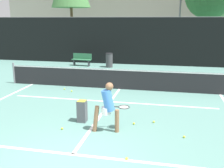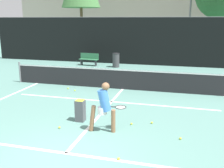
% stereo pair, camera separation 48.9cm
% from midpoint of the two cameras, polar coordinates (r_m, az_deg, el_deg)
% --- Properties ---
extents(ground_plane, '(100.00, 100.00, 0.00)m').
position_cam_midpoint_polar(ground_plane, '(6.43, -9.31, -16.36)').
color(ground_plane, slate).
extents(court_baseline_near, '(11.00, 0.10, 0.01)m').
position_cam_midpoint_polar(court_baseline_near, '(6.75, -7.88, -14.73)').
color(court_baseline_near, white).
rests_on(court_baseline_near, ground).
extents(court_service_line, '(8.25, 0.10, 0.01)m').
position_cam_midpoint_polar(court_service_line, '(10.53, 1.23, -3.86)').
color(court_service_line, white).
rests_on(court_service_line, ground).
extents(court_center_mark, '(0.10, 6.32, 0.01)m').
position_cam_midpoint_polar(court_center_mark, '(9.48, -0.45, -5.93)').
color(court_center_mark, white).
rests_on(court_center_mark, ground).
extents(net, '(11.09, 0.09, 1.07)m').
position_cam_midpoint_polar(net, '(12.29, 3.49, 1.17)').
color(net, slate).
rests_on(net, ground).
extents(fence_back, '(24.00, 0.06, 3.38)m').
position_cam_midpoint_polar(fence_back, '(19.01, 7.91, 9.18)').
color(fence_back, black).
rests_on(fence_back, ground).
extents(player_practicing, '(1.08, 0.61, 1.50)m').
position_cam_midpoint_polar(player_practicing, '(7.56, 0.13, -4.59)').
color(player_practicing, '#8C6042').
rests_on(player_practicing, ground).
extents(tennis_ball_scattered_0, '(0.07, 0.07, 0.07)m').
position_cam_midpoint_polar(tennis_ball_scattered_0, '(8.52, 10.32, -8.29)').
color(tennis_ball_scattered_0, '#D1E033').
rests_on(tennis_ball_scattered_0, ground).
extents(tennis_ball_scattered_1, '(0.07, 0.07, 0.07)m').
position_cam_midpoint_polar(tennis_ball_scattered_1, '(6.41, 3.72, -15.97)').
color(tennis_ball_scattered_1, '#D1E033').
rests_on(tennis_ball_scattered_1, ground).
extents(tennis_ball_scattered_2, '(0.07, 0.07, 0.07)m').
position_cam_midpoint_polar(tennis_ball_scattered_2, '(12.12, -6.97, -1.41)').
color(tennis_ball_scattered_2, '#D1E033').
rests_on(tennis_ball_scattered_2, ground).
extents(tennis_ball_scattered_3, '(0.07, 0.07, 0.07)m').
position_cam_midpoint_polar(tennis_ball_scattered_3, '(12.53, -8.46, -0.95)').
color(tennis_ball_scattered_3, '#D1E033').
rests_on(tennis_ball_scattered_3, ground).
extents(tennis_ball_scattered_4, '(0.07, 0.07, 0.07)m').
position_cam_midpoint_polar(tennis_ball_scattered_4, '(7.66, 16.48, -11.31)').
color(tennis_ball_scattered_4, '#D1E033').
rests_on(tennis_ball_scattered_4, ground).
extents(tennis_ball_scattered_5, '(0.07, 0.07, 0.07)m').
position_cam_midpoint_polar(tennis_ball_scattered_5, '(9.75, -6.11, -5.23)').
color(tennis_ball_scattered_5, '#D1E033').
rests_on(tennis_ball_scattered_5, ground).
extents(tennis_ball_scattered_6, '(0.07, 0.07, 0.07)m').
position_cam_midpoint_polar(tennis_ball_scattered_6, '(8.34, 5.96, -8.64)').
color(tennis_ball_scattered_6, '#D1E033').
rests_on(tennis_ball_scattered_6, ground).
extents(tennis_ball_scattered_7, '(0.07, 0.07, 0.07)m').
position_cam_midpoint_polar(tennis_ball_scattered_7, '(8.15, -9.68, -9.31)').
color(tennis_ball_scattered_7, '#D1E033').
rests_on(tennis_ball_scattered_7, ground).
extents(ball_hopper, '(0.28, 0.28, 0.71)m').
position_cam_midpoint_polar(ball_hopper, '(8.52, -5.29, -5.69)').
color(ball_hopper, '#4C4C51').
rests_on(ball_hopper, ground).
extents(courtside_bench, '(1.43, 0.51, 0.86)m').
position_cam_midpoint_polar(courtside_bench, '(18.75, -4.30, 5.45)').
color(courtside_bench, '#33724C').
rests_on(courtside_bench, ground).
extents(trash_bin, '(0.49, 0.49, 0.97)m').
position_cam_midpoint_polar(trash_bin, '(17.98, 1.65, 5.20)').
color(trash_bin, '#3F3F42').
rests_on(trash_bin, ground).
extents(parked_car, '(1.86, 4.00, 1.52)m').
position_cam_midpoint_polar(parked_car, '(22.35, -3.41, 7.31)').
color(parked_car, maroon).
rests_on(parked_car, ground).
extents(building_far, '(36.00, 2.40, 6.56)m').
position_cam_midpoint_polar(building_far, '(32.69, 11.21, 13.81)').
color(building_far, gray).
rests_on(building_far, ground).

